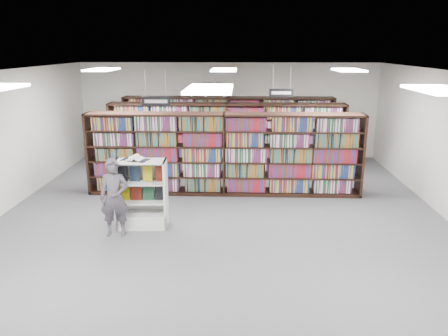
{
  "coord_description": "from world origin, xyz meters",
  "views": [
    {
      "loc": [
        0.41,
        -8.83,
        3.7
      ],
      "look_at": [
        0.06,
        0.5,
        1.1
      ],
      "focal_mm": 35.0,
      "sensor_mm": 36.0,
      "label": 1
    }
  ],
  "objects_px": {
    "open_book": "(135,158)",
    "shopper": "(114,198)",
    "endcap_display": "(143,204)",
    "bookshelf_row_near": "(224,154)"
  },
  "relations": [
    {
      "from": "open_book",
      "to": "shopper",
      "type": "bearing_deg",
      "value": -107.12
    },
    {
      "from": "bookshelf_row_near",
      "to": "open_book",
      "type": "height_order",
      "value": "bookshelf_row_near"
    },
    {
      "from": "shopper",
      "to": "endcap_display",
      "type": "bearing_deg",
      "value": 41.22
    },
    {
      "from": "open_book",
      "to": "endcap_display",
      "type": "bearing_deg",
      "value": 19.73
    },
    {
      "from": "bookshelf_row_near",
      "to": "endcap_display",
      "type": "distance_m",
      "value": 2.82
    },
    {
      "from": "bookshelf_row_near",
      "to": "endcap_display",
      "type": "xyz_separation_m",
      "value": [
        -1.64,
        -2.23,
        -0.57
      ]
    },
    {
      "from": "endcap_display",
      "to": "shopper",
      "type": "bearing_deg",
      "value": -136.42
    },
    {
      "from": "bookshelf_row_near",
      "to": "shopper",
      "type": "bearing_deg",
      "value": -127.69
    },
    {
      "from": "open_book",
      "to": "shopper",
      "type": "height_order",
      "value": "shopper"
    },
    {
      "from": "bookshelf_row_near",
      "to": "shopper",
      "type": "height_order",
      "value": "bookshelf_row_near"
    }
  ]
}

